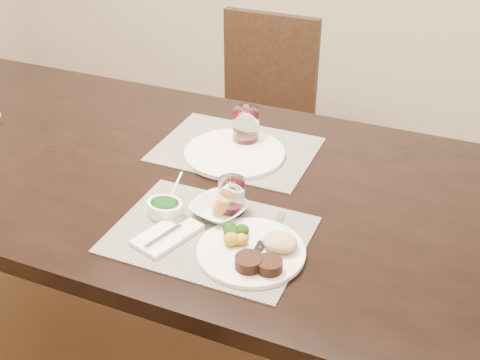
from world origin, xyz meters
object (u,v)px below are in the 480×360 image
at_px(steak_knife, 260,249).
at_px(far_plate, 235,153).
at_px(wine_glass_near, 232,197).
at_px(cracker_bowl, 219,209).
at_px(dinner_plate, 256,250).
at_px(chair_far, 261,111).

bearing_deg(steak_knife, far_plate, 118.47).
height_order(wine_glass_near, far_plate, wine_glass_near).
height_order(steak_knife, cracker_bowl, cracker_bowl).
bearing_deg(dinner_plate, chair_far, 133.82).
xyz_separation_m(dinner_plate, cracker_bowl, (-0.14, 0.11, 0.00)).
relative_size(steak_knife, cracker_bowl, 1.51).
bearing_deg(far_plate, steak_knife, -59.12).
xyz_separation_m(steak_knife, wine_glass_near, (-0.13, 0.13, 0.04)).
xyz_separation_m(chair_far, wine_glass_near, (0.33, -1.06, 0.29)).
bearing_deg(cracker_bowl, wine_glass_near, 54.14).
bearing_deg(chair_far, wine_glass_near, -72.74).
relative_size(chair_far, cracker_bowl, 5.51).
xyz_separation_m(chair_far, dinner_plate, (0.45, -1.20, 0.26)).
xyz_separation_m(dinner_plate, wine_glass_near, (-0.12, 0.14, 0.03)).
height_order(dinner_plate, cracker_bowl, cracker_bowl).
distance_m(chair_far, cracker_bowl, 1.17).
bearing_deg(steak_knife, dinner_plate, -106.99).
bearing_deg(cracker_bowl, dinner_plate, -38.43).
distance_m(chair_far, dinner_plate, 1.31).
xyz_separation_m(cracker_bowl, wine_glass_near, (0.02, 0.03, 0.02)).
relative_size(chair_far, steak_knife, 3.66).
bearing_deg(cracker_bowl, chair_far, 105.77).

